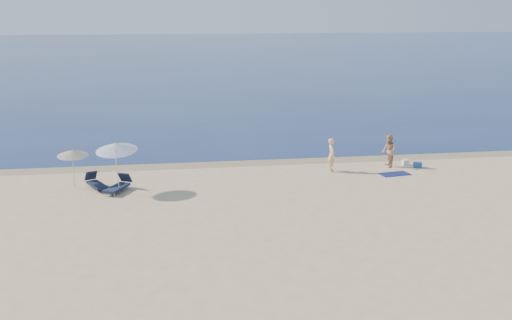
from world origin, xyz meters
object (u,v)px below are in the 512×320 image
at_px(person_left, 332,155).
at_px(blue_cooler, 417,165).
at_px(umbrella_near, 116,147).
at_px(person_right, 389,151).

bearing_deg(person_left, blue_cooler, -84.53).
distance_m(blue_cooler, umbrella_near, 16.51).
relative_size(person_left, person_right, 1.01).
height_order(blue_cooler, umbrella_near, umbrella_near).
bearing_deg(blue_cooler, person_left, -172.93).
distance_m(person_right, umbrella_near, 14.94).
xyz_separation_m(blue_cooler, umbrella_near, (-16.21, -2.38, 2.08)).
relative_size(person_right, umbrella_near, 0.70).
xyz_separation_m(person_right, umbrella_near, (-14.63, -2.73, 1.33)).
bearing_deg(person_left, umbrella_near, 105.78).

